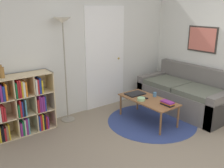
{
  "coord_description": "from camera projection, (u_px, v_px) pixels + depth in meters",
  "views": [
    {
      "loc": [
        -2.47,
        -1.78,
        2.04
      ],
      "look_at": [
        -0.13,
        1.29,
        0.85
      ],
      "focal_mm": 40.0,
      "sensor_mm": 36.0,
      "label": 1
    }
  ],
  "objects": [
    {
      "name": "rug",
      "position": [
        151.0,
        121.0,
        4.66
      ],
      "size": [
        1.64,
        1.64,
        0.01
      ],
      "color": "navy",
      "rests_on": "ground_plane"
    },
    {
      "name": "wall_back",
      "position": [
        85.0,
        48.0,
        4.82
      ],
      "size": [
        7.19,
        0.11,
        2.6
      ],
      "color": "silver",
      "rests_on": "ground_plane"
    },
    {
      "name": "couch",
      "position": [
        186.0,
        95.0,
        5.15
      ],
      "size": [
        0.92,
        1.85,
        0.88
      ],
      "color": "#66605B",
      "rests_on": "ground_plane"
    },
    {
      "name": "wall_right",
      "position": [
        203.0,
        45.0,
        5.12
      ],
      "size": [
        0.08,
        5.35,
        2.6
      ],
      "color": "silver",
      "rests_on": "ground_plane"
    },
    {
      "name": "coffee_table",
      "position": [
        148.0,
        101.0,
        4.57
      ],
      "size": [
        0.53,
        1.12,
        0.43
      ],
      "color": "brown",
      "rests_on": "ground_plane"
    },
    {
      "name": "bottle_middle",
      "position": [
        2.0,
        72.0,
        3.78
      ],
      "size": [
        0.08,
        0.08,
        0.21
      ],
      "color": "olive",
      "rests_on": "bookshelf"
    },
    {
      "name": "bowl",
      "position": [
        141.0,
        99.0,
        4.49
      ],
      "size": [
        0.14,
        0.14,
        0.05
      ],
      "color": "#9ED193",
      "rests_on": "coffee_table"
    },
    {
      "name": "ground_plane",
      "position": [
        177.0,
        164.0,
        3.38
      ],
      "size": [
        14.0,
        14.0,
        0.0
      ],
      "primitive_type": "plane",
      "color": "gray"
    },
    {
      "name": "remote",
      "position": [
        144.0,
        98.0,
        4.6
      ],
      "size": [
        0.07,
        0.17,
        0.02
      ],
      "color": "black",
      "rests_on": "coffee_table"
    },
    {
      "name": "floor_lamp",
      "position": [
        63.0,
        33.0,
        4.25
      ],
      "size": [
        0.32,
        0.32,
        1.88
      ],
      "color": "gray",
      "rests_on": "ground_plane"
    },
    {
      "name": "book_stack_on_table",
      "position": [
        167.0,
        103.0,
        4.26
      ],
      "size": [
        0.13,
        0.23,
        0.07
      ],
      "color": "black",
      "rests_on": "coffee_table"
    },
    {
      "name": "laptop",
      "position": [
        135.0,
        94.0,
        4.81
      ],
      "size": [
        0.37,
        0.26,
        0.02
      ],
      "color": "black",
      "rests_on": "coffee_table"
    },
    {
      "name": "cup",
      "position": [
        155.0,
        94.0,
        4.67
      ],
      "size": [
        0.07,
        0.07,
        0.09
      ],
      "color": "teal",
      "rests_on": "coffee_table"
    },
    {
      "name": "bookshelf",
      "position": [
        22.0,
        106.0,
        4.1
      ],
      "size": [
        0.98,
        0.34,
        1.01
      ],
      "color": "beige",
      "rests_on": "ground_plane"
    }
  ]
}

